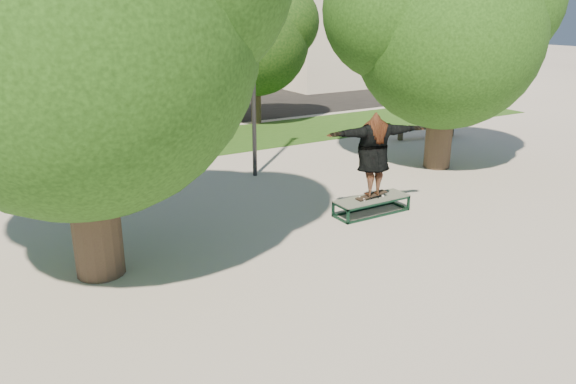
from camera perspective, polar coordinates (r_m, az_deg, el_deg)
ground at (r=11.29m, az=4.08°, el=-5.25°), size 120.00×120.00×0.00m
grass_strip at (r=19.77m, az=-9.49°, el=4.90°), size 30.00×4.00×0.02m
asphalt_strip at (r=25.56m, az=-17.11°, el=7.34°), size 40.00×8.00×0.01m
tree_left at (r=9.68m, az=-21.78°, el=16.60°), size 6.96×5.95×7.12m
tree_right at (r=16.59m, az=15.57°, el=16.24°), size 6.24×5.33×6.51m
bg_tree_mid at (r=21.10m, az=-18.28°, el=16.09°), size 5.76×4.92×6.24m
bg_tree_right at (r=22.59m, az=-3.63°, el=15.68°), size 5.04×4.31×5.43m
lamppost at (r=15.21m, az=-3.58°, el=13.16°), size 0.25×0.15×6.11m
side_building at (r=38.77m, az=7.55°, el=17.38°), size 15.00×10.00×8.00m
grind_box at (r=12.95m, az=8.48°, el=-1.37°), size 1.80×0.60×0.38m
skater_rig at (r=12.59m, az=8.67°, el=3.80°), size 2.41×1.15×1.97m
bench at (r=20.88m, az=13.89°, el=6.31°), size 2.83×1.03×0.43m
car_silver_a at (r=22.48m, az=-24.41°, el=7.15°), size 2.65×4.88×1.58m
car_dark at (r=24.32m, az=-20.02°, el=8.16°), size 1.49×4.17×1.37m
car_grey at (r=22.79m, az=-20.71°, el=7.78°), size 3.67×6.19×1.62m
car_silver_b at (r=23.92m, az=-9.49°, el=8.80°), size 2.31×4.74×1.33m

